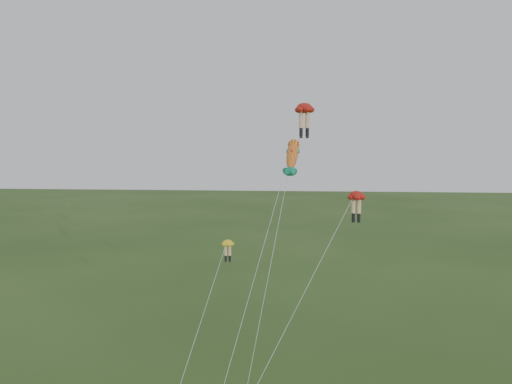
{
  "coord_description": "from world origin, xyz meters",
  "views": [
    {
      "loc": [
        4.52,
        -33.79,
        15.76
      ],
      "look_at": [
        0.75,
        6.0,
        12.25
      ],
      "focal_mm": 40.0,
      "sensor_mm": 36.0,
      "label": 1
    }
  ],
  "objects": [
    {
      "name": "legs_kite_red_high",
      "position": [
        3.98,
        12.1,
        18.05
      ],
      "size": [
        5.87,
        15.78,
        18.89
      ],
      "rotation": [
        0.0,
        0.0,
        0.17
      ],
      "color": "#B11A12",
      "rests_on": "ground"
    },
    {
      "name": "fish_kite",
      "position": [
        3.28,
        6.0,
        14.83
      ],
      "size": [
        3.29,
        9.02,
        16.27
      ],
      "rotation": [
        0.61,
        0.0,
        -0.08
      ],
      "color": "yellow",
      "rests_on": "ground"
    },
    {
      "name": "legs_kite_yellow",
      "position": [
        -1.4,
        5.61,
        8.03
      ],
      "size": [
        2.66,
        10.12,
        8.81
      ],
      "rotation": [
        0.0,
        0.0,
        0.17
      ],
      "color": "yellow",
      "rests_on": "ground"
    },
    {
      "name": "legs_kite_red_mid",
      "position": [
        7.51,
        4.89,
        11.72
      ],
      "size": [
        7.86,
        9.05,
        12.47
      ],
      "rotation": [
        0.0,
        0.0,
        -0.3
      ],
      "color": "#B11A12",
      "rests_on": "ground"
    }
  ]
}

